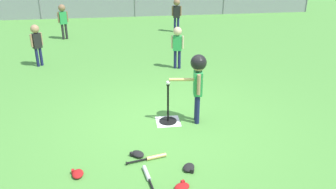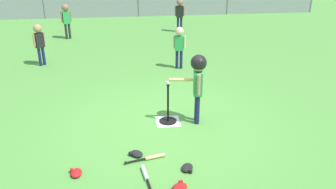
{
  "view_description": "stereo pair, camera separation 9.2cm",
  "coord_description": "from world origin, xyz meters",
  "px_view_note": "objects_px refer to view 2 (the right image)",
  "views": [
    {
      "loc": [
        -0.75,
        -5.64,
        3.08
      ],
      "look_at": [
        0.06,
        0.07,
        0.55
      ],
      "focal_mm": 37.55,
      "sensor_mm": 36.0,
      "label": 1
    },
    {
      "loc": [
        -0.66,
        -5.65,
        3.08
      ],
      "look_at": [
        0.06,
        0.07,
        0.55
      ],
      "focal_mm": 37.55,
      "sensor_mm": 36.0,
      "label": 2
    }
  ],
  "objects_px": {
    "baseball_on_tee": "(168,83)",
    "fielder_deep_center": "(179,42)",
    "batting_tee": "(168,116)",
    "glove_outfield_drop": "(180,187)",
    "spare_bat_silver": "(146,176)",
    "glove_by_plate": "(136,154)",
    "fielder_deep_left": "(66,17)",
    "fielder_near_right": "(180,11)",
    "glove_near_bats": "(187,168)",
    "glove_tossed_aside": "(76,173)",
    "fielder_near_left": "(39,39)",
    "batter_child": "(198,75)",
    "spare_bat_wood": "(151,157)"
  },
  "relations": [
    {
      "from": "glove_near_bats",
      "to": "batting_tee",
      "type": "bearing_deg",
      "value": 93.61
    },
    {
      "from": "batting_tee",
      "to": "fielder_near_right",
      "type": "height_order",
      "value": "fielder_near_right"
    },
    {
      "from": "baseball_on_tee",
      "to": "fielder_near_right",
      "type": "relative_size",
      "value": 0.06
    },
    {
      "from": "batter_child",
      "to": "spare_bat_silver",
      "type": "distance_m",
      "value": 2.07
    },
    {
      "from": "fielder_deep_left",
      "to": "fielder_near_right",
      "type": "bearing_deg",
      "value": 6.84
    },
    {
      "from": "fielder_near_left",
      "to": "spare_bat_wood",
      "type": "relative_size",
      "value": 1.76
    },
    {
      "from": "batter_child",
      "to": "fielder_near_left",
      "type": "distance_m",
      "value": 5.07
    },
    {
      "from": "spare_bat_silver",
      "to": "spare_bat_wood",
      "type": "height_order",
      "value": "same"
    },
    {
      "from": "batter_child",
      "to": "fielder_near_right",
      "type": "bearing_deg",
      "value": 83.71
    },
    {
      "from": "glove_tossed_aside",
      "to": "fielder_deep_center",
      "type": "bearing_deg",
      "value": 63.6
    },
    {
      "from": "spare_bat_silver",
      "to": "glove_outfield_drop",
      "type": "height_order",
      "value": "glove_outfield_drop"
    },
    {
      "from": "fielder_near_right",
      "to": "glove_outfield_drop",
      "type": "xyz_separation_m",
      "value": [
        -1.37,
        -8.8,
        -0.73
      ]
    },
    {
      "from": "fielder_near_right",
      "to": "glove_by_plate",
      "type": "relative_size",
      "value": 4.37
    },
    {
      "from": "batting_tee",
      "to": "glove_tossed_aside",
      "type": "xyz_separation_m",
      "value": [
        -1.51,
        -1.44,
        -0.09
      ]
    },
    {
      "from": "batting_tee",
      "to": "fielder_near_right",
      "type": "xyz_separation_m",
      "value": [
        1.28,
        6.86,
        0.64
      ]
    },
    {
      "from": "fielder_deep_center",
      "to": "glove_tossed_aside",
      "type": "relative_size",
      "value": 4.88
    },
    {
      "from": "spare_bat_wood",
      "to": "glove_tossed_aside",
      "type": "xyz_separation_m",
      "value": [
        -1.09,
        -0.26,
        0.01
      ]
    },
    {
      "from": "fielder_deep_left",
      "to": "glove_by_plate",
      "type": "bearing_deg",
      "value": -74.93
    },
    {
      "from": "fielder_deep_center",
      "to": "fielder_deep_left",
      "type": "bearing_deg",
      "value": 133.39
    },
    {
      "from": "fielder_deep_left",
      "to": "spare_bat_silver",
      "type": "xyz_separation_m",
      "value": [
        2.11,
        -8.02,
        -0.72
      ]
    },
    {
      "from": "batting_tee",
      "to": "fielder_deep_left",
      "type": "distance_m",
      "value": 6.94
    },
    {
      "from": "batting_tee",
      "to": "glove_tossed_aside",
      "type": "relative_size",
      "value": 3.31
    },
    {
      "from": "fielder_deep_left",
      "to": "glove_tossed_aside",
      "type": "height_order",
      "value": "fielder_deep_left"
    },
    {
      "from": "fielder_near_right",
      "to": "glove_by_plate",
      "type": "distance_m",
      "value": 8.18
    },
    {
      "from": "fielder_deep_center",
      "to": "glove_outfield_drop",
      "type": "distance_m",
      "value": 4.95
    },
    {
      "from": "spare_bat_silver",
      "to": "glove_outfield_drop",
      "type": "distance_m",
      "value": 0.53
    },
    {
      "from": "glove_tossed_aside",
      "to": "glove_near_bats",
      "type": "bearing_deg",
      "value": -2.75
    },
    {
      "from": "fielder_near_left",
      "to": "fielder_deep_center",
      "type": "bearing_deg",
      "value": -11.05
    },
    {
      "from": "baseball_on_tee",
      "to": "glove_tossed_aside",
      "type": "xyz_separation_m",
      "value": [
        -1.51,
        -1.44,
        -0.75
      ]
    },
    {
      "from": "batting_tee",
      "to": "batter_child",
      "type": "xyz_separation_m",
      "value": [
        0.52,
        -0.07,
        0.8
      ]
    },
    {
      "from": "baseball_on_tee",
      "to": "fielder_deep_center",
      "type": "bearing_deg",
      "value": 77.34
    },
    {
      "from": "glove_near_bats",
      "to": "fielder_near_right",
      "type": "bearing_deg",
      "value": 81.93
    },
    {
      "from": "batting_tee",
      "to": "glove_outfield_drop",
      "type": "height_order",
      "value": "batting_tee"
    },
    {
      "from": "fielder_deep_center",
      "to": "fielder_near_left",
      "type": "bearing_deg",
      "value": 168.95
    },
    {
      "from": "fielder_deep_center",
      "to": "glove_by_plate",
      "type": "xyz_separation_m",
      "value": [
        -1.28,
        -3.97,
        -0.67
      ]
    },
    {
      "from": "spare_bat_silver",
      "to": "glove_by_plate",
      "type": "distance_m",
      "value": 0.58
    },
    {
      "from": "fielder_deep_center",
      "to": "fielder_near_left",
      "type": "xyz_separation_m",
      "value": [
        -3.61,
        0.7,
        0.01
      ]
    },
    {
      "from": "spare_bat_silver",
      "to": "glove_tossed_aside",
      "type": "xyz_separation_m",
      "value": [
        -0.99,
        0.19,
        0.01
      ]
    },
    {
      "from": "batting_tee",
      "to": "spare_bat_wood",
      "type": "distance_m",
      "value": 1.25
    },
    {
      "from": "baseball_on_tee",
      "to": "glove_outfield_drop",
      "type": "relative_size",
      "value": 0.28
    },
    {
      "from": "baseball_on_tee",
      "to": "spare_bat_silver",
      "type": "height_order",
      "value": "baseball_on_tee"
    },
    {
      "from": "spare_bat_wood",
      "to": "glove_outfield_drop",
      "type": "relative_size",
      "value": 2.38
    },
    {
      "from": "spare_bat_silver",
      "to": "glove_near_bats",
      "type": "xyz_separation_m",
      "value": [
        0.62,
        0.11,
        0.01
      ]
    },
    {
      "from": "baseball_on_tee",
      "to": "spare_bat_wood",
      "type": "height_order",
      "value": "baseball_on_tee"
    },
    {
      "from": "batting_tee",
      "to": "glove_outfield_drop",
      "type": "bearing_deg",
      "value": -92.46
    },
    {
      "from": "glove_by_plate",
      "to": "spare_bat_silver",
      "type": "bearing_deg",
      "value": -79.24
    },
    {
      "from": "fielder_deep_left",
      "to": "fielder_near_left",
      "type": "relative_size",
      "value": 1.05
    },
    {
      "from": "batter_child",
      "to": "glove_tossed_aside",
      "type": "height_order",
      "value": "batter_child"
    },
    {
      "from": "fielder_near_right",
      "to": "glove_tossed_aside",
      "type": "distance_m",
      "value": 8.79
    },
    {
      "from": "fielder_deep_center",
      "to": "fielder_near_left",
      "type": "distance_m",
      "value": 3.67
    }
  ]
}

